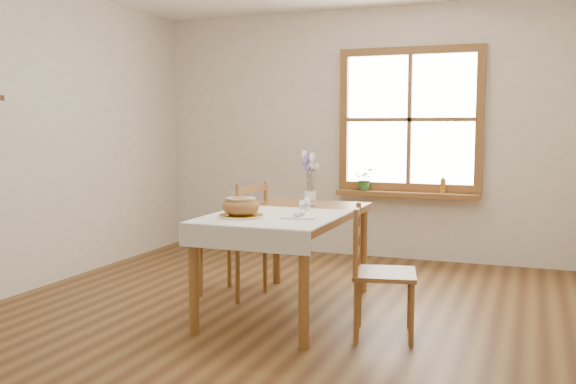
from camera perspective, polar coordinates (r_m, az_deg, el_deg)
name	(u,v)px	position (r m, az deg, el deg)	size (l,w,h in m)	color
ground	(273,321)	(4.67, -1.35, -11.42)	(5.00, 5.00, 0.00)	brown
room_walls	(272,79)	(4.47, -1.40, 9.97)	(4.60, 5.10, 2.65)	silver
window	(410,120)	(6.70, 10.77, 6.34)	(1.46, 0.08, 1.46)	#905B2C
window_sill	(407,194)	(6.67, 10.54, -0.19)	(1.46, 0.20, 0.05)	#905B2C
dining_table	(288,223)	(4.79, 0.00, -2.80)	(0.90, 1.60, 0.75)	#905B2C
table_linen	(272,217)	(4.50, -1.39, -2.22)	(0.91, 0.99, 0.01)	silver
chair_left	(233,239)	(5.27, -4.91, -4.15)	(0.44, 0.46, 0.94)	#905B2C
chair_right	(385,272)	(4.30, 8.58, -7.02)	(0.40, 0.42, 0.87)	#905B2C
bread_plate	(241,216)	(4.46, -4.21, -2.14)	(0.30, 0.30, 0.02)	white
bread_loaf	(241,205)	(4.45, -4.22, -1.13)	(0.26, 0.26, 0.14)	#A4733A
egg_napkin	(300,217)	(4.42, 1.04, -2.22)	(0.23, 0.20, 0.01)	silver
eggs	(300,213)	(4.42, 1.04, -1.90)	(0.18, 0.16, 0.04)	white
salt_shaker	(307,204)	(4.78, 1.69, -1.09)	(0.05, 0.05, 0.10)	white
pepper_shaker	(302,206)	(4.75, 1.25, -1.21)	(0.04, 0.04, 0.08)	white
flower_vase	(310,199)	(5.15, 1.99, -0.63)	(0.10, 0.10, 0.11)	white
lavender_bouquet	(310,173)	(5.13, 2.00, 1.71)	(0.17, 0.17, 0.32)	#635393
potted_plant	(365,182)	(6.75, 6.87, 0.93)	(0.21, 0.23, 0.18)	#316B2B
amber_bottle	(443,185)	(6.60, 13.61, 0.59)	(0.06, 0.06, 0.16)	#AE6A20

